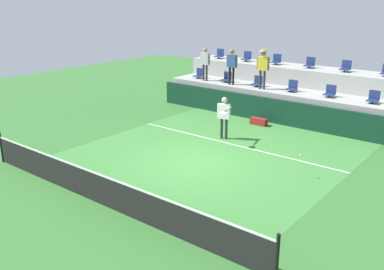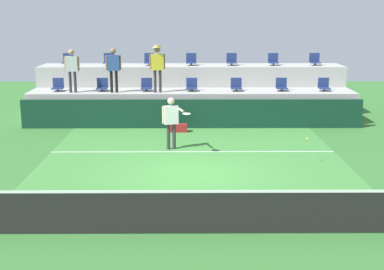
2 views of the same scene
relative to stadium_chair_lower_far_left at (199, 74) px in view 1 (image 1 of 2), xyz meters
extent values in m
plane|color=#336B2D|center=(5.36, -7.23, -1.46)|extent=(40.00, 40.00, 0.00)
cube|color=#3D7F38|center=(5.36, -6.23, -1.46)|extent=(9.00, 10.00, 0.01)
cube|color=white|center=(5.36, -4.83, -1.46)|extent=(9.00, 0.06, 0.00)
cylinder|color=black|center=(0.16, -11.23, -0.93)|extent=(0.08, 0.08, 1.07)
cylinder|color=black|center=(10.56, -11.23, -0.93)|extent=(0.08, 0.08, 1.07)
cube|color=black|center=(5.36, -11.23, -1.01)|extent=(10.40, 0.01, 0.87)
cube|color=white|center=(5.36, -11.23, -0.57)|extent=(10.40, 0.02, 0.05)
cube|color=#0F3323|center=(5.36, -1.23, -0.91)|extent=(13.00, 0.16, 1.10)
cube|color=#9E9E99|center=(5.36, 0.07, -0.84)|extent=(13.00, 1.80, 1.25)
cube|color=#9E9E99|center=(5.36, 1.87, -0.41)|extent=(13.00, 1.80, 2.10)
cylinder|color=#2D2D33|center=(0.00, -0.08, -0.16)|extent=(0.08, 0.08, 0.10)
cube|color=navy|center=(0.00, -0.08, -0.09)|extent=(0.44, 0.40, 0.04)
cube|color=navy|center=(0.00, 0.10, 0.12)|extent=(0.44, 0.04, 0.38)
cylinder|color=#2D2D33|center=(1.77, -0.08, -0.16)|extent=(0.08, 0.08, 0.10)
cube|color=navy|center=(1.77, -0.08, -0.09)|extent=(0.44, 0.40, 0.04)
cube|color=navy|center=(1.77, 0.10, 0.12)|extent=(0.44, 0.04, 0.38)
cylinder|color=#2D2D33|center=(3.55, -0.08, -0.16)|extent=(0.08, 0.08, 0.10)
cube|color=navy|center=(3.55, -0.08, -0.09)|extent=(0.44, 0.40, 0.04)
cube|color=navy|center=(3.55, 0.10, 0.12)|extent=(0.44, 0.04, 0.38)
cylinder|color=#2D2D33|center=(5.35, -0.08, -0.16)|extent=(0.08, 0.08, 0.10)
cube|color=navy|center=(5.35, -0.08, -0.09)|extent=(0.44, 0.40, 0.04)
cube|color=navy|center=(5.35, 0.10, 0.12)|extent=(0.44, 0.04, 0.38)
cylinder|color=#2D2D33|center=(7.14, -0.08, -0.16)|extent=(0.08, 0.08, 0.10)
cube|color=navy|center=(7.14, -0.08, -0.09)|extent=(0.44, 0.40, 0.04)
cube|color=navy|center=(7.14, 0.10, 0.12)|extent=(0.44, 0.04, 0.38)
cylinder|color=#2D2D33|center=(8.96, -0.08, -0.16)|extent=(0.08, 0.08, 0.10)
cube|color=navy|center=(8.96, -0.08, -0.09)|extent=(0.44, 0.40, 0.04)
cube|color=navy|center=(8.96, 0.10, 0.12)|extent=(0.44, 0.04, 0.38)
cylinder|color=#2D2D33|center=(0.05, 1.72, 0.69)|extent=(0.08, 0.08, 0.10)
cube|color=navy|center=(0.05, 1.72, 0.76)|extent=(0.44, 0.40, 0.04)
cube|color=navy|center=(0.05, 1.90, 0.97)|extent=(0.44, 0.04, 0.38)
cylinder|color=#2D2D33|center=(1.80, 1.72, 0.69)|extent=(0.08, 0.08, 0.10)
cube|color=navy|center=(1.80, 1.72, 0.76)|extent=(0.44, 0.40, 0.04)
cube|color=navy|center=(1.80, 1.90, 0.97)|extent=(0.44, 0.04, 0.38)
cylinder|color=#2D2D33|center=(3.55, 1.72, 0.69)|extent=(0.08, 0.08, 0.10)
cube|color=navy|center=(3.55, 1.72, 0.76)|extent=(0.44, 0.40, 0.04)
cube|color=navy|center=(3.55, 1.90, 0.97)|extent=(0.44, 0.04, 0.38)
cylinder|color=#2D2D33|center=(5.35, 1.72, 0.69)|extent=(0.08, 0.08, 0.10)
cube|color=navy|center=(5.35, 1.72, 0.76)|extent=(0.44, 0.40, 0.04)
cube|color=navy|center=(5.35, 1.90, 0.97)|extent=(0.44, 0.04, 0.38)
cylinder|color=#2D2D33|center=(7.09, 1.72, 0.69)|extent=(0.08, 0.08, 0.10)
cube|color=navy|center=(7.09, 1.72, 0.76)|extent=(0.44, 0.40, 0.04)
cube|color=navy|center=(7.09, 1.90, 0.97)|extent=(0.44, 0.04, 0.38)
cylinder|color=#2D2D33|center=(4.57, -4.48, -1.05)|extent=(0.14, 0.14, 0.83)
cylinder|color=#2D2D33|center=(4.76, -4.43, -1.05)|extent=(0.14, 0.14, 0.83)
cube|color=white|center=(4.67, -4.45, -0.34)|extent=(0.48, 0.30, 0.59)
sphere|color=beige|center=(4.67, -4.45, 0.11)|extent=(0.28, 0.28, 0.23)
cylinder|color=beige|center=(4.41, -4.52, -0.32)|extent=(0.09, 0.09, 0.55)
cylinder|color=beige|center=(4.99, -4.63, -0.14)|extent=(0.21, 0.53, 0.07)
cylinder|color=black|center=(5.09, -4.98, -0.14)|extent=(0.11, 0.26, 0.04)
ellipsoid|color=silver|center=(5.16, -5.25, -0.14)|extent=(0.34, 0.38, 0.03)
cylinder|color=#2D2D33|center=(0.59, -0.39, 0.20)|extent=(0.11, 0.11, 0.83)
cylinder|color=#2D2D33|center=(0.78, -0.38, 0.20)|extent=(0.11, 0.11, 0.83)
cube|color=#B2B2B7|center=(0.68, -0.38, 0.91)|extent=(0.46, 0.20, 0.59)
sphere|color=#A87A5B|center=(0.68, -0.38, 1.36)|extent=(0.23, 0.23, 0.22)
cylinder|color=#A87A5B|center=(0.43, -0.39, 0.92)|extent=(0.07, 0.07, 0.55)
cylinder|color=#A87A5B|center=(0.94, -0.37, 0.92)|extent=(0.07, 0.07, 0.55)
cylinder|color=black|center=(2.20, -0.39, 0.21)|extent=(0.12, 0.12, 0.85)
cylinder|color=black|center=(2.40, -0.37, 0.21)|extent=(0.12, 0.12, 0.85)
cube|color=#2D4C8C|center=(2.30, -0.38, 0.94)|extent=(0.48, 0.22, 0.60)
sphere|color=#846047|center=(2.30, -0.38, 1.40)|extent=(0.25, 0.25, 0.23)
cylinder|color=#846047|center=(2.04, -0.41, 0.96)|extent=(0.08, 0.08, 0.57)
cylinder|color=#846047|center=(2.57, -0.36, 0.96)|extent=(0.08, 0.08, 0.57)
cylinder|color=#2D2D33|center=(3.92, -0.40, 0.23)|extent=(0.13, 0.13, 0.88)
cylinder|color=#2D2D33|center=(4.11, -0.36, 0.23)|extent=(0.13, 0.13, 0.88)
cube|color=yellow|center=(4.01, -0.38, 0.98)|extent=(0.50, 0.27, 0.62)
sphere|color=#846047|center=(4.01, -0.38, 1.45)|extent=(0.28, 0.28, 0.24)
cylinder|color=#846047|center=(3.75, -0.44, 0.99)|extent=(0.08, 0.08, 0.59)
cylinder|color=#846047|center=(4.28, -0.33, 0.99)|extent=(0.08, 0.08, 0.59)
cylinder|color=tan|center=(4.01, -0.38, 1.54)|extent=(0.50, 0.50, 0.01)
cylinder|color=tan|center=(4.01, -0.38, 1.58)|extent=(0.29, 0.29, 0.09)
sphere|color=#CCE033|center=(8.68, -6.15, -0.72)|extent=(0.07, 0.07, 0.07)
cube|color=maroon|center=(4.79, -1.92, -1.31)|extent=(0.76, 0.28, 0.30)
camera|label=1|loc=(13.76, -17.98, 3.99)|focal=40.20mm
camera|label=2|loc=(5.22, -21.18, 2.88)|focal=49.78mm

